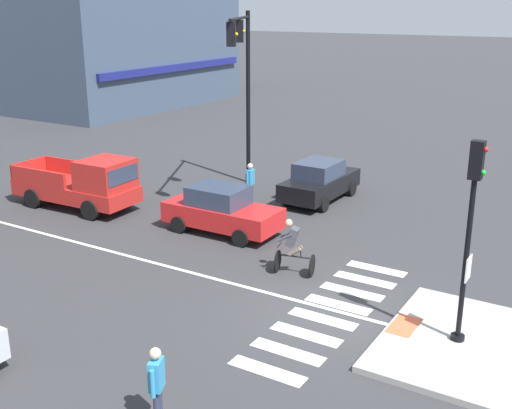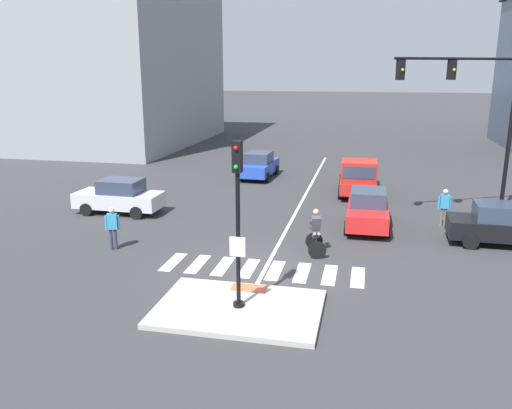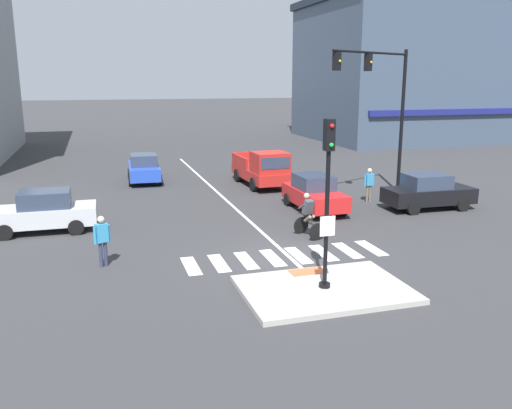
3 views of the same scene
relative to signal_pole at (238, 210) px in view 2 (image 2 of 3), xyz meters
The scene contains 23 objects.
ground_plane 4.22m from the signal_pole, 90.00° to the left, with size 300.00×300.00×0.00m, color #333335.
traffic_island 2.91m from the signal_pole, 90.00° to the left, with size 4.67×3.27×0.15m, color #A3A099.
tactile_pad_front 3.11m from the signal_pole, 90.00° to the left, with size 1.10×0.60×0.01m, color #DB5B38.
signal_pole is the anchor object (origin of this frame).
crosswalk_stripe_a 5.47m from the signal_pole, 135.06° to the left, with size 0.44×1.80×0.01m, color silver.
crosswalk_stripe_b 4.97m from the signal_pole, 125.60° to the left, with size 0.44×1.80×0.01m, color silver.
crosswalk_stripe_c 4.61m from the signal_pole, 113.25° to the left, with size 0.44×1.80×0.01m, color silver.
crosswalk_stripe_d 4.42m from the signal_pole, 98.15° to the left, with size 0.44×1.80×0.01m, color silver.
crosswalk_stripe_e 4.42m from the signal_pole, 81.85° to the left, with size 0.44×1.80×0.01m, color silver.
crosswalk_stripe_f 4.61m from the signal_pole, 66.75° to the left, with size 0.44×1.80×0.01m, color silver.
crosswalk_stripe_g 4.97m from the signal_pole, 54.40° to the left, with size 0.44×1.80×0.01m, color silver.
crosswalk_stripe_h 5.47m from the signal_pole, 44.94° to the left, with size 0.44×1.80×0.01m, color silver.
lane_centre_line 13.32m from the signal_pole, 89.54° to the left, with size 0.14×28.00×0.01m, color silver.
traffic_light_mast 13.58m from the signal_pole, 54.22° to the left, with size 5.36×2.78×7.34m.
building_corner_right 39.08m from the signal_pole, 125.41° to the left, with size 20.83×21.36×15.41m.
car_black_cross_right 11.81m from the signal_pole, 42.11° to the left, with size 4.14×1.91×1.64m.
car_blue_westbound_distant 18.84m from the signal_pole, 100.30° to the left, with size 1.98×4.17×1.64m.
car_red_eastbound_mid 9.91m from the signal_pole, 69.01° to the left, with size 1.86×4.11×1.64m.
car_silver_cross_left 12.20m from the signal_pole, 132.45° to the left, with size 4.12×1.88×1.64m.
pickup_truck_red_eastbound_far 15.43m from the signal_pole, 79.10° to the left, with size 2.20×5.17×2.08m.
cyclist 5.88m from the signal_pole, 72.82° to the left, with size 0.88×1.21×1.68m.
pedestrian_at_curb_left 7.44m from the signal_pole, 145.93° to the left, with size 0.52×0.34×1.67m.
pedestrian_waiting_far_side 12.12m from the signal_pole, 55.83° to the left, with size 0.55×0.23×1.67m.
Camera 2 is at (3.36, -15.95, 6.65)m, focal length 36.13 mm.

